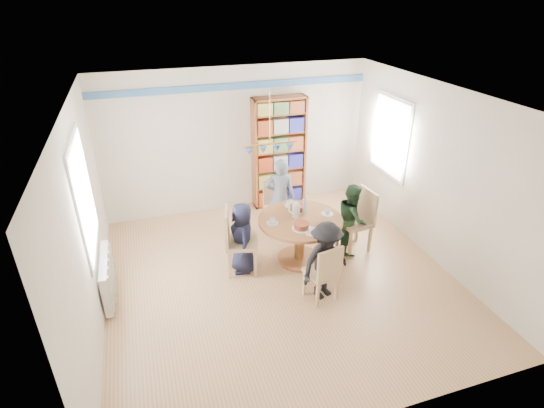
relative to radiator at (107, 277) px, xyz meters
name	(u,v)px	position (x,y,z in m)	size (l,w,h in m)	color
ground	(280,277)	(2.42, -0.30, -0.35)	(5.00, 5.00, 0.00)	tan
room_shell	(246,157)	(2.16, 0.57, 1.30)	(5.00, 5.00, 5.00)	white
radiator	(107,277)	(0.00, 0.00, 0.00)	(0.12, 1.00, 0.60)	silver
dining_table	(300,230)	(2.86, 0.05, 0.21)	(1.30, 1.30, 0.75)	brown
chair_left	(236,238)	(1.84, 0.07, 0.23)	(0.57, 0.57, 1.06)	tan
chair_right	(360,217)	(3.91, 0.08, 0.23)	(0.51, 0.51, 1.05)	tan
chair_far	(277,204)	(2.81, 1.06, 0.17)	(0.43, 0.43, 0.95)	tan
chair_near	(325,271)	(2.82, -0.98, 0.14)	(0.47, 0.47, 0.90)	tan
person_left	(242,238)	(1.94, 0.07, 0.22)	(0.55, 0.36, 1.13)	#161931
person_right	(352,218)	(3.76, 0.08, 0.24)	(0.57, 0.45, 1.18)	#19331E
person_far	(280,197)	(2.84, 0.95, 0.35)	(0.51, 0.33, 1.39)	gray
person_near	(325,261)	(2.86, -0.88, 0.24)	(0.76, 0.44, 1.18)	black
bookshelf	(279,154)	(3.18, 2.04, 0.70)	(1.02, 0.31, 2.14)	brown
tableware	(298,215)	(2.83, 0.08, 0.46)	(1.09, 1.09, 0.29)	white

